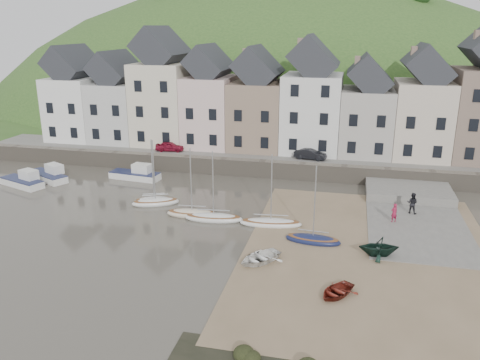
% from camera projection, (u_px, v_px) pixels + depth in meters
% --- Properties ---
extents(ground, '(160.00, 160.00, 0.00)m').
position_uv_depth(ground, '(223.00, 240.00, 37.50)').
color(ground, '#4E493D').
rests_on(ground, ground).
extents(quay_land, '(90.00, 30.00, 1.50)m').
position_uv_depth(quay_land, '(282.00, 140.00, 66.98)').
color(quay_land, '#305522').
rests_on(quay_land, ground).
extents(quay_street, '(70.00, 7.00, 0.10)m').
position_uv_depth(quay_street, '(268.00, 155.00, 56.06)').
color(quay_street, slate).
rests_on(quay_street, quay_land).
extents(seawall, '(70.00, 1.20, 1.80)m').
position_uv_depth(seawall, '(263.00, 169.00, 53.01)').
color(seawall, slate).
rests_on(seawall, ground).
extents(beach, '(18.00, 26.00, 0.06)m').
position_uv_depth(beach, '(369.00, 254.00, 35.13)').
color(beach, '#7B684B').
rests_on(beach, ground).
extents(slipway, '(8.00, 18.00, 0.12)m').
position_uv_depth(slipway, '(415.00, 217.00, 41.70)').
color(slipway, slate).
rests_on(slipway, ground).
extents(hillside, '(134.40, 84.00, 84.00)m').
position_uv_depth(hillside, '(275.00, 198.00, 99.73)').
color(hillside, '#305522').
rests_on(hillside, ground).
extents(townhouse_terrace, '(61.05, 8.00, 13.93)m').
position_uv_depth(townhouse_terrace, '(289.00, 101.00, 57.18)').
color(townhouse_terrace, white).
rests_on(townhouse_terrace, quay_land).
extents(sailboat_0, '(4.57, 3.16, 6.32)m').
position_uv_depth(sailboat_0, '(156.00, 202.00, 44.81)').
color(sailboat_0, white).
rests_on(sailboat_0, ground).
extents(sailboat_1, '(3.94, 2.69, 6.32)m').
position_uv_depth(sailboat_1, '(154.00, 201.00, 45.14)').
color(sailboat_1, white).
rests_on(sailboat_1, ground).
extents(sailboat_2, '(4.59, 1.89, 6.32)m').
position_uv_depth(sailboat_2, '(192.00, 213.00, 42.09)').
color(sailboat_2, beige).
rests_on(sailboat_2, ground).
extents(sailboat_3, '(5.14, 1.99, 6.32)m').
position_uv_depth(sailboat_3, '(214.00, 218.00, 41.14)').
color(sailboat_3, white).
rests_on(sailboat_3, ground).
extents(sailboat_4, '(5.34, 2.08, 6.32)m').
position_uv_depth(sailboat_4, '(271.00, 223.00, 40.07)').
color(sailboat_4, white).
rests_on(sailboat_4, ground).
extents(sailboat_5, '(4.35, 1.82, 6.32)m').
position_uv_depth(sailboat_5, '(313.00, 239.00, 36.93)').
color(sailboat_5, '#161D45').
rests_on(sailboat_5, ground).
extents(motorboat_0, '(5.70, 3.98, 1.70)m').
position_uv_depth(motorboat_0, '(49.00, 175.00, 51.97)').
color(motorboat_0, white).
rests_on(motorboat_0, ground).
extents(motorboat_1, '(5.52, 3.41, 1.70)m').
position_uv_depth(motorboat_1, '(23.00, 181.00, 49.94)').
color(motorboat_1, white).
rests_on(motorboat_1, ground).
extents(motorboat_2, '(5.71, 2.39, 1.70)m').
position_uv_depth(motorboat_2, '(137.00, 174.00, 52.23)').
color(motorboat_2, white).
rests_on(motorboat_2, ground).
extents(rowboat_white, '(3.94, 4.08, 0.69)m').
position_uv_depth(rowboat_white, '(260.00, 257.00, 33.73)').
color(rowboat_white, white).
rests_on(rowboat_white, beach).
extents(rowboat_green, '(3.22, 2.91, 1.49)m').
position_uv_depth(rowboat_green, '(379.00, 246.00, 34.49)').
color(rowboat_green, black).
rests_on(rowboat_green, beach).
extents(rowboat_red, '(3.16, 3.39, 0.57)m').
position_uv_depth(rowboat_red, '(336.00, 291.00, 29.55)').
color(rowboat_red, maroon).
rests_on(rowboat_red, beach).
extents(person_red, '(0.71, 0.65, 1.63)m').
position_uv_depth(person_red, '(394.00, 213.00, 40.38)').
color(person_red, maroon).
rests_on(person_red, slipway).
extents(person_dark, '(1.11, 0.99, 1.89)m').
position_uv_depth(person_dark, '(412.00, 203.00, 42.21)').
color(person_dark, black).
rests_on(person_dark, slipway).
extents(car_left, '(3.48, 1.74, 1.14)m').
position_uv_depth(car_left, '(170.00, 146.00, 57.44)').
color(car_left, maroon).
rests_on(car_left, quay_street).
extents(car_right, '(3.72, 1.80, 1.17)m').
position_uv_depth(car_right, '(310.00, 154.00, 53.88)').
color(car_right, black).
rests_on(car_right, quay_street).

